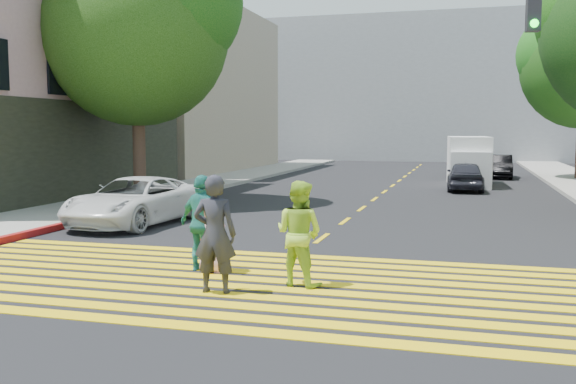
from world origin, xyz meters
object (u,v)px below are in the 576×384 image
at_px(pedestrian_extra, 202,223).
at_px(tree_left, 139,23).
at_px(white_sedan, 135,201).
at_px(pedestrian_man, 215,234).
at_px(pedestrian_woman, 299,233).
at_px(white_van, 468,162).
at_px(dark_car_near, 465,176).
at_px(silver_car, 464,164).
at_px(dark_car_parked, 499,166).
at_px(pedestrian_child, 213,236).

bearing_deg(pedestrian_extra, tree_left, -34.12).
relative_size(pedestrian_extra, white_sedan, 0.38).
xyz_separation_m(pedestrian_man, pedestrian_extra, (-0.82, 1.41, -0.06)).
distance_m(pedestrian_woman, white_sedan, 8.17).
relative_size(pedestrian_man, white_van, 0.39).
relative_size(dark_car_near, silver_car, 0.90).
bearing_deg(dark_car_parked, pedestrian_man, -100.26).
height_order(pedestrian_child, dark_car_parked, pedestrian_child).
xyz_separation_m(pedestrian_man, pedestrian_woman, (1.16, 0.85, -0.07)).
bearing_deg(dark_car_near, tree_left, 33.06).
bearing_deg(dark_car_parked, tree_left, -127.96).
height_order(pedestrian_child, pedestrian_extra, pedestrian_extra).
bearing_deg(tree_left, dark_car_parked, 50.76).
xyz_separation_m(tree_left, white_sedan, (2.39, -4.85, -5.65)).
bearing_deg(dark_car_parked, pedestrian_extra, -102.64).
xyz_separation_m(tree_left, white_van, (11.18, 10.34, -5.22)).
distance_m(pedestrian_child, white_sedan, 6.56).
bearing_deg(white_van, pedestrian_woman, -100.53).
height_order(pedestrian_man, pedestrian_child, pedestrian_man).
xyz_separation_m(tree_left, dark_car_parked, (12.78, 15.65, -5.68)).
distance_m(silver_car, white_van, 7.48).
distance_m(tree_left, pedestrian_woman, 14.40).
height_order(white_sedan, dark_car_near, white_sedan).
bearing_deg(dark_car_parked, dark_car_near, -100.96).
height_order(tree_left, pedestrian_man, tree_left).
xyz_separation_m(silver_car, dark_car_parked, (1.81, -2.15, 0.02)).
bearing_deg(dark_car_parked, silver_car, 131.36).
bearing_deg(tree_left, pedestrian_extra, -56.35).
relative_size(pedestrian_woman, silver_car, 0.43).
distance_m(pedestrian_child, silver_car, 27.92).
height_order(pedestrian_woman, pedestrian_extra, pedestrian_extra).
distance_m(white_sedan, silver_car, 24.22).
height_order(tree_left, silver_car, tree_left).
bearing_deg(white_sedan, dark_car_near, 59.97).
bearing_deg(pedestrian_child, pedestrian_man, 124.48).
height_order(pedestrian_child, silver_car, pedestrian_child).
height_order(dark_car_parked, white_van, white_van).
relative_size(pedestrian_woman, dark_car_parked, 0.47).
height_order(tree_left, white_sedan, tree_left).
relative_size(tree_left, dark_car_parked, 2.48).
bearing_deg(silver_car, dark_car_parked, 122.99).
bearing_deg(pedestrian_child, pedestrian_woman, 174.31).
bearing_deg(silver_car, pedestrian_man, 75.71).
relative_size(white_sedan, silver_car, 1.13).
bearing_deg(pedestrian_man, dark_car_parked, -107.99).
xyz_separation_m(pedestrian_man, dark_car_parked, (5.47, 26.80, -0.33)).
height_order(pedestrian_woman, silver_car, pedestrian_woman).
relative_size(tree_left, pedestrian_extra, 5.25).
height_order(silver_car, dark_car_parked, dark_car_parked).
bearing_deg(dark_car_parked, pedestrian_woman, -98.16).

